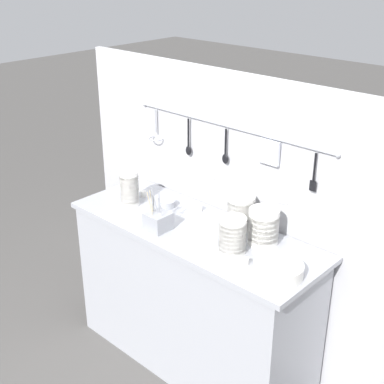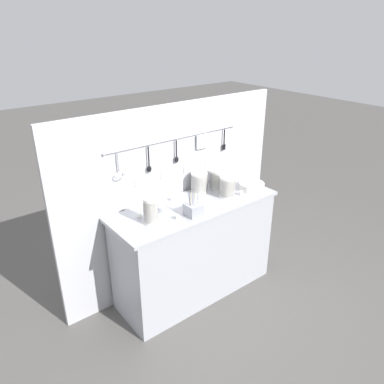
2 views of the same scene
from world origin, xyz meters
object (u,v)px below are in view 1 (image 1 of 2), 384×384
Objects in this scene: plate_stack at (279,270)px; cutlery_caddy at (158,221)px; steel_mixing_bowl at (167,203)px; cup_beside_plates at (199,208)px; bowl_stack_back_corner at (263,227)px; cup_centre at (143,216)px; bowl_stack_wide_centre at (130,188)px; cup_by_caddy at (143,194)px; bowl_stack_nested_right at (241,212)px; bowl_stack_tall_left at (232,235)px; cup_edge_far at (245,261)px.

cutlery_caddy is (-0.78, -0.07, 0.02)m from plate_stack.
steel_mixing_bowl is 2.66× the size of cup_beside_plates.
bowl_stack_back_corner is at bearing 2.80° from steel_mixing_bowl.
steel_mixing_bowl is at bearing 94.45° from cup_centre.
cutlery_caddy is at bearing -93.20° from cup_beside_plates.
cup_by_caddy is at bearing 102.19° from bowl_stack_wide_centre.
cup_centre is (-0.49, -0.31, -0.08)m from bowl_stack_nested_right.
bowl_stack_tall_left reaches higher than bowl_stack_nested_right.
steel_mixing_bowl is at bearing 36.65° from bowl_stack_wide_centre.
cutlery_caddy is 6.61× the size of cup_edge_far.
plate_stack reaches higher than cup_beside_plates.
cup_beside_plates is at bearing 25.44° from steel_mixing_bowl.
cup_beside_plates is (-0.76, 0.26, -0.01)m from plate_stack.
plate_stack reaches higher than cup_by_caddy.
bowl_stack_nested_right is 1.89× the size of steel_mixing_bowl.
cup_edge_far is at bearing 0.98° from cup_centre.
steel_mixing_bowl is at bearing 165.00° from cup_edge_far.
cup_edge_far is at bearing -11.64° from cup_by_caddy.
cup_edge_far is 1.01m from cup_by_caddy.
cup_centre is (-0.93, -0.04, -0.01)m from plate_stack.
cup_centre is at bearing -147.43° from bowl_stack_nested_right.
bowl_stack_tall_left is at bearing -10.04° from cup_by_caddy.
bowl_stack_tall_left is 0.78× the size of cutlery_caddy.
cup_centre is 1.00× the size of cup_by_caddy.
cup_edge_far is 1.00× the size of cup_by_caddy.
bowl_stack_wide_centre is at bearing -143.35° from steel_mixing_bowl.
bowl_stack_back_corner is at bearing 2.33° from cup_by_caddy.
bowl_stack_nested_right is at bearing 45.07° from cutlery_caddy.
bowl_stack_wide_centre is at bearing -148.64° from cup_beside_plates.
bowl_stack_wide_centre is at bearing 176.01° from cup_edge_far.
bowl_stack_nested_right is 0.32m from cup_beside_plates.
steel_mixing_bowl reaches higher than cup_beside_plates.
bowl_stack_back_corner reaches higher than cup_centre.
bowl_stack_nested_right is 0.28m from bowl_stack_tall_left.
cup_by_caddy is at bearing 169.96° from bowl_stack_tall_left.
bowl_stack_nested_right is at bearing 131.79° from cup_edge_far.
cup_centre is 0.35m from cup_beside_plates.
cup_by_caddy is (-0.92, -0.04, -0.08)m from bowl_stack_back_corner.
bowl_stack_back_corner is 0.82× the size of plate_stack.
plate_stack is 1.18m from cup_by_caddy.
cup_centre is (-0.15, 0.02, -0.03)m from cutlery_caddy.
cup_edge_far is (0.77, -0.21, -0.00)m from steel_mixing_bowl.
bowl_stack_tall_left reaches higher than plate_stack.
bowl_stack_back_corner reaches higher than steel_mixing_bowl.
cutlery_caddy is 0.60m from cup_edge_far.
bowl_stack_wide_centre is 0.17m from cup_by_caddy.
bowl_stack_wide_centre reaches higher than bowl_stack_tall_left.
bowl_stack_wide_centre is 0.96m from cup_edge_far.
bowl_stack_wide_centre is at bearing -161.51° from bowl_stack_nested_right.
bowl_stack_tall_left is 0.82× the size of plate_stack.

